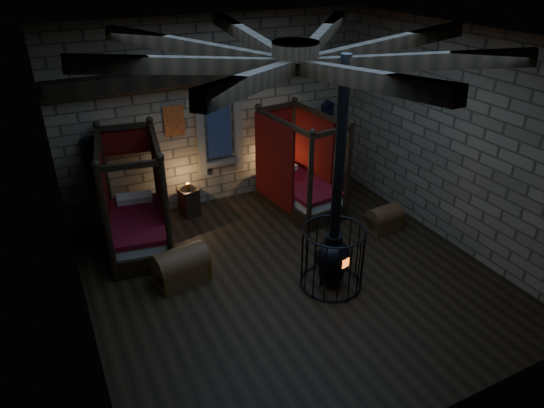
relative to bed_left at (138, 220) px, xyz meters
name	(u,v)px	position (x,y,z in m)	size (l,w,h in m)	color
room	(292,70)	(2.23, -2.21, 3.19)	(7.02, 7.02, 4.29)	black
bed_left	(138,220)	(0.00, 0.00, 0.00)	(1.46, 2.31, 2.25)	black
bed_right	(298,185)	(3.68, 0.02, -0.01)	(1.34, 2.22, 2.20)	black
trunk_left	(181,267)	(0.40, -1.56, -0.25)	(1.01, 0.73, 0.69)	brown
trunk_right	(384,219)	(4.83, -1.70, -0.32)	(0.77, 0.53, 0.54)	brown
nightstand_left	(189,202)	(1.29, 0.72, -0.22)	(0.48, 0.47, 0.80)	black
nightstand_right	(272,182)	(3.39, 0.82, -0.22)	(0.47, 0.46, 0.71)	black
stove	(333,253)	(2.75, -2.86, 0.10)	(1.11, 1.11, 4.05)	black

